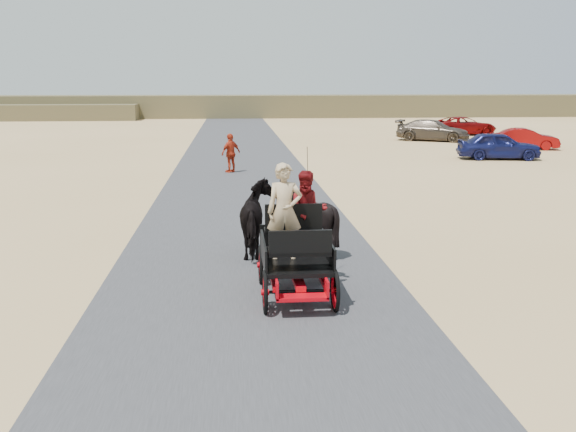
{
  "coord_description": "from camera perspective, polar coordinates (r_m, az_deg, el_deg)",
  "views": [
    {
      "loc": [
        -0.36,
        -10.29,
        4.0
      ],
      "look_at": [
        0.79,
        2.86,
        1.2
      ],
      "focal_mm": 40.0,
      "sensor_mm": 36.0,
      "label": 1
    }
  ],
  "objects": [
    {
      "name": "ridge_far",
      "position": [
        72.35,
        -4.79,
        9.7
      ],
      "size": [
        140.0,
        6.0,
        2.4
      ],
      "primitive_type": "cube",
      "color": "brown",
      "rests_on": "ground"
    },
    {
      "name": "car_d",
      "position": [
        50.03,
        15.33,
        7.73
      ],
      "size": [
        5.16,
        2.95,
        1.36
      ],
      "primitive_type": "imported",
      "rotation": [
        0.0,
        0.0,
        1.72
      ],
      "color": "maroon",
      "rests_on": "ground"
    },
    {
      "name": "pedestrian",
      "position": [
        28.5,
        -5.1,
        5.6
      ],
      "size": [
        1.04,
        0.97,
        1.73
      ],
      "primitive_type": "imported",
      "rotation": [
        0.0,
        0.0,
        3.84
      ],
      "color": "#B12C14",
      "rests_on": "ground"
    },
    {
      "name": "car_a",
      "position": [
        35.01,
        18.22,
        5.97
      ],
      "size": [
        4.36,
        2.3,
        1.41
      ],
      "primitive_type": "imported",
      "rotation": [
        0.0,
        0.0,
        1.41
      ],
      "color": "navy",
      "rests_on": "ground"
    },
    {
      "name": "ground",
      "position": [
        11.05,
        -2.84,
        -9.26
      ],
      "size": [
        140.0,
        140.0,
        0.0
      ],
      "primitive_type": "plane",
      "color": "tan"
    },
    {
      "name": "passenger_woman",
      "position": [
        12.49,
        1.77,
        0.46
      ],
      "size": [
        0.77,
        0.6,
        1.58
      ],
      "primitive_type": "imported",
      "color": "#660C0F",
      "rests_on": "carriage"
    },
    {
      "name": "car_b",
      "position": [
        40.69,
        20.36,
        6.45
      ],
      "size": [
        3.95,
        2.23,
        1.23
      ],
      "primitive_type": "imported",
      "rotation": [
        0.0,
        0.0,
        1.31
      ],
      "color": "maroon",
      "rests_on": "ground"
    },
    {
      "name": "driver_man",
      "position": [
        11.88,
        -0.31,
        0.42
      ],
      "size": [
        0.66,
        0.43,
        1.8
      ],
      "primitive_type": "imported",
      "color": "tan",
      "rests_on": "carriage"
    },
    {
      "name": "road",
      "position": [
        11.05,
        -2.84,
        -9.24
      ],
      "size": [
        6.0,
        140.0,
        0.01
      ],
      "primitive_type": "cube",
      "color": "#38383A",
      "rests_on": "ground"
    },
    {
      "name": "car_c",
      "position": [
        44.65,
        12.75,
        7.44
      ],
      "size": [
        5.21,
        4.06,
        1.41
      ],
      "primitive_type": "imported",
      "rotation": [
        0.0,
        0.0,
        1.07
      ],
      "color": "brown",
      "rests_on": "ground"
    },
    {
      "name": "carriage",
      "position": [
        12.17,
        0.66,
        -5.43
      ],
      "size": [
        1.3,
        2.4,
        0.72
      ],
      "primitive_type": null,
      "color": "black",
      "rests_on": "ground"
    },
    {
      "name": "horse_right",
      "position": [
        14.99,
        1.63,
        -0.17
      ],
      "size": [
        1.37,
        1.54,
        1.7
      ],
      "primitive_type": "imported",
      "rotation": [
        0.0,
        0.0,
        3.14
      ],
      "color": "black",
      "rests_on": "ground"
    },
    {
      "name": "horse_left",
      "position": [
        14.9,
        -2.58,
        -0.25
      ],
      "size": [
        0.91,
        2.01,
        1.7
      ],
      "primitive_type": "imported",
      "rotation": [
        0.0,
        0.0,
        3.14
      ],
      "color": "black",
      "rests_on": "ground"
    }
  ]
}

